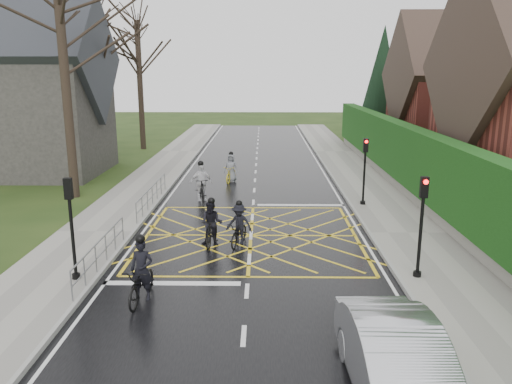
{
  "coord_description": "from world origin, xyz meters",
  "views": [
    {
      "loc": [
        0.44,
        -18.24,
        6.15
      ],
      "look_at": [
        0.17,
        1.76,
        1.3
      ],
      "focal_mm": 35.0,
      "sensor_mm": 36.0,
      "label": 1
    }
  ],
  "objects_px": {
    "cyclist_mid": "(239,228)",
    "cyclist_front": "(201,186)",
    "car": "(399,366)",
    "cyclist_rear": "(142,279)",
    "cyclist_back": "(212,228)",
    "cyclist_lead": "(231,171)"
  },
  "relations": [
    {
      "from": "cyclist_back",
      "to": "cyclist_lead",
      "type": "height_order",
      "value": "cyclist_back"
    },
    {
      "from": "cyclist_back",
      "to": "cyclist_front",
      "type": "height_order",
      "value": "cyclist_front"
    },
    {
      "from": "cyclist_mid",
      "to": "car",
      "type": "relative_size",
      "value": 0.38
    },
    {
      "from": "cyclist_mid",
      "to": "cyclist_back",
      "type": "bearing_deg",
      "value": -154.89
    },
    {
      "from": "cyclist_front",
      "to": "cyclist_lead",
      "type": "xyz_separation_m",
      "value": [
        1.19,
        4.29,
        -0.12
      ]
    },
    {
      "from": "cyclist_back",
      "to": "cyclist_lead",
      "type": "relative_size",
      "value": 0.97
    },
    {
      "from": "cyclist_mid",
      "to": "cyclist_front",
      "type": "relative_size",
      "value": 0.87
    },
    {
      "from": "cyclist_rear",
      "to": "cyclist_mid",
      "type": "distance_m",
      "value": 5.25
    },
    {
      "from": "cyclist_back",
      "to": "cyclist_front",
      "type": "relative_size",
      "value": 0.89
    },
    {
      "from": "cyclist_back",
      "to": "cyclist_lead",
      "type": "xyz_separation_m",
      "value": [
        0.03,
        10.72,
        -0.07
      ]
    },
    {
      "from": "cyclist_front",
      "to": "cyclist_lead",
      "type": "distance_m",
      "value": 4.45
    },
    {
      "from": "cyclist_mid",
      "to": "cyclist_front",
      "type": "distance_m",
      "value": 6.61
    },
    {
      "from": "cyclist_rear",
      "to": "car",
      "type": "distance_m",
      "value": 7.27
    },
    {
      "from": "cyclist_rear",
      "to": "cyclist_mid",
      "type": "bearing_deg",
      "value": 67.32
    },
    {
      "from": "cyclist_back",
      "to": "cyclist_lead",
      "type": "bearing_deg",
      "value": 96.0
    },
    {
      "from": "cyclist_front",
      "to": "cyclist_rear",
      "type": "bearing_deg",
      "value": -105.62
    },
    {
      "from": "cyclist_rear",
      "to": "car",
      "type": "xyz_separation_m",
      "value": [
        5.87,
        -4.28,
        0.16
      ]
    },
    {
      "from": "cyclist_rear",
      "to": "cyclist_mid",
      "type": "height_order",
      "value": "cyclist_rear"
    },
    {
      "from": "cyclist_back",
      "to": "car",
      "type": "distance_m",
      "value": 9.8
    },
    {
      "from": "car",
      "to": "cyclist_rear",
      "type": "bearing_deg",
      "value": 141.59
    },
    {
      "from": "cyclist_back",
      "to": "cyclist_mid",
      "type": "relative_size",
      "value": 1.03
    },
    {
      "from": "cyclist_mid",
      "to": "cyclist_lead",
      "type": "height_order",
      "value": "cyclist_lead"
    }
  ]
}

